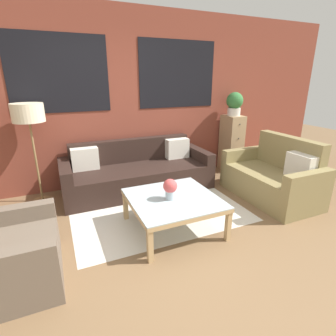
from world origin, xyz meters
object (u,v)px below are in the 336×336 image
potted_plant (235,103)px  flower_vase (170,188)px  armchair_corner (5,257)px  drawer_cabinet (231,143)px  floor_lamp (28,117)px  coffee_table (173,202)px  settee_vintage (273,178)px  couch_dark (138,173)px

potted_plant → flower_vase: 2.66m
armchair_corner → drawer_cabinet: drawer_cabinet is taller
floor_lamp → drawer_cabinet: (3.43, 0.07, -0.71)m
coffee_table → potted_plant: (1.96, 1.55, 0.94)m
drawer_cabinet → floor_lamp: bearing=-178.8°
coffee_table → settee_vintage: bearing=6.8°
armchair_corner → drawer_cabinet: size_ratio=0.85×
coffee_table → potted_plant: size_ratio=2.33×
armchair_corner → drawer_cabinet: bearing=25.7°
couch_dark → coffee_table: couch_dark is taller
couch_dark → settee_vintage: settee_vintage is taller
couch_dark → drawer_cabinet: 2.01m
armchair_corner → coffee_table: bearing=7.4°
floor_lamp → couch_dark: bearing=-5.4°
settee_vintage → floor_lamp: (-3.24, 1.26, 0.93)m
settee_vintage → drawer_cabinet: bearing=81.6°
couch_dark → flower_vase: (-0.04, -1.36, 0.28)m
armchair_corner → flower_vase: armchair_corner is taller
armchair_corner → floor_lamp: bearing=81.9°
couch_dark → potted_plant: 2.24m
couch_dark → floor_lamp: 1.75m
armchair_corner → potted_plant: bearing=25.7°
armchair_corner → floor_lamp: (0.24, 1.70, 0.97)m
settee_vintage → armchair_corner: bearing=-172.9°
potted_plant → drawer_cabinet: bearing=-90.0°
armchair_corner → potted_plant: size_ratio=2.12×
drawer_cabinet → potted_plant: bearing=90.0°
couch_dark → flower_vase: 1.39m
coffee_table → flower_vase: size_ratio=4.06×
armchair_corner → floor_lamp: floor_lamp is taller
couch_dark → floor_lamp: bearing=174.6°
couch_dark → floor_lamp: floor_lamp is taller
coffee_table → armchair_corner: bearing=-172.6°
potted_plant → flower_vase: (-2.02, -1.57, -0.74)m
settee_vintage → floor_lamp: 3.60m
couch_dark → armchair_corner: size_ratio=2.58×
armchair_corner → drawer_cabinet: 4.09m
floor_lamp → settee_vintage: bearing=-21.3°
settee_vintage → armchair_corner: size_ratio=1.57×
coffee_table → floor_lamp: size_ratio=0.70×
coffee_table → potted_plant: potted_plant is taller
floor_lamp → potted_plant: 3.44m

